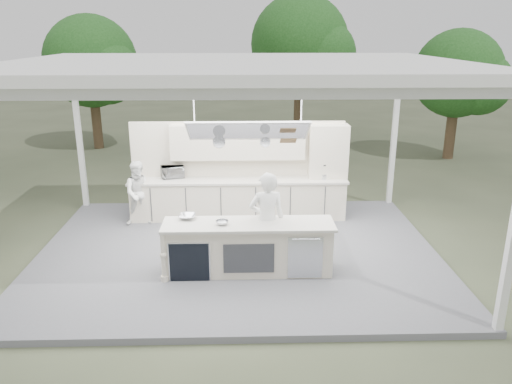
{
  "coord_description": "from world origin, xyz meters",
  "views": [
    {
      "loc": [
        0.1,
        -9.26,
        4.37
      ],
      "look_at": [
        0.37,
        0.4,
        1.24
      ],
      "focal_mm": 35.0,
      "sensor_mm": 36.0,
      "label": 1
    }
  ],
  "objects_px": {
    "demo_island": "(247,247)",
    "back_counter": "(238,198)",
    "head_chef": "(267,220)",
    "sous_chef": "(140,193)"
  },
  "relations": [
    {
      "from": "demo_island",
      "to": "back_counter",
      "type": "height_order",
      "value": "same"
    },
    {
      "from": "demo_island",
      "to": "back_counter",
      "type": "relative_size",
      "value": 0.61
    },
    {
      "from": "demo_island",
      "to": "sous_chef",
      "type": "xyz_separation_m",
      "value": [
        -2.4,
        2.46,
        0.27
      ]
    },
    {
      "from": "back_counter",
      "to": "head_chef",
      "type": "height_order",
      "value": "head_chef"
    },
    {
      "from": "demo_island",
      "to": "head_chef",
      "type": "xyz_separation_m",
      "value": [
        0.36,
        0.21,
        0.44
      ]
    },
    {
      "from": "demo_island",
      "to": "back_counter",
      "type": "bearing_deg",
      "value": 93.63
    },
    {
      "from": "back_counter",
      "to": "sous_chef",
      "type": "height_order",
      "value": "sous_chef"
    },
    {
      "from": "back_counter",
      "to": "head_chef",
      "type": "distance_m",
      "value": 2.69
    },
    {
      "from": "back_counter",
      "to": "head_chef",
      "type": "xyz_separation_m",
      "value": [
        0.54,
        -2.6,
        0.44
      ]
    },
    {
      "from": "demo_island",
      "to": "head_chef",
      "type": "relative_size",
      "value": 1.69
    }
  ]
}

